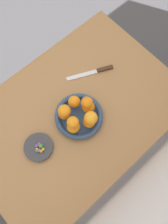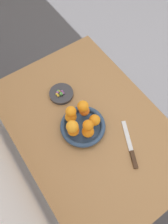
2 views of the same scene
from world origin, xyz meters
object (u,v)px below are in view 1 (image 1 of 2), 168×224
candy_ball_5 (41,151)px  orange_6 (91,118)px  orange_8 (73,122)px  knife (94,72)px  fruit_bowl (78,117)px  candy_ball_7 (43,149)px  candy_dish (39,147)px  dining_table (75,118)px  orange_3 (74,102)px  orange_7 (64,111)px  orange_1 (89,121)px  candy_ball_6 (37,150)px  candy_ball_0 (39,150)px  orange_5 (87,102)px  candy_ball_4 (37,146)px  candy_ball_1 (41,146)px  candy_ball_2 (37,149)px  orange_4 (64,114)px  orange_0 (73,127)px  orange_2 (88,107)px  candy_ball_3 (39,144)px

candy_ball_5 → orange_6: bearing=167.4°
orange_8 → knife: size_ratio=0.22×
fruit_bowl → knife: fruit_bowl is taller
orange_6 → candy_ball_5: size_ratio=3.94×
candy_ball_7 → knife: size_ratio=0.06×
candy_dish → candy_ball_7: 0.03m
dining_table → orange_3: size_ratio=18.58×
candy_ball_5 → orange_7: bearing=-165.6°
orange_1 → candy_ball_6: size_ratio=3.59×
orange_3 → candy_ball_0: size_ratio=3.39×
fruit_bowl → candy_dish: fruit_bowl is taller
orange_5 → knife: (-0.18, -0.14, -0.12)m
dining_table → knife: 0.27m
orange_1 → candy_ball_0: bearing=-13.1°
orange_3 → candy_ball_4: size_ratio=3.87×
candy_ball_6 → candy_ball_1: bearing=-171.9°
candy_ball_5 → orange_3: bearing=-165.6°
candy_ball_2 → orange_3: bearing=-169.9°
knife → orange_4: bearing=18.0°
orange_6 → orange_8: bearing=-28.1°
orange_7 → knife: bearing=-160.8°
orange_1 → orange_7: size_ratio=1.02×
fruit_bowl → candy_ball_4: bearing=-5.2°
orange_4 → candy_ball_5: size_ratio=3.61×
orange_0 → orange_7: size_ratio=1.05×
candy_dish → orange_3: (-0.27, -0.04, 0.06)m
fruit_bowl → orange_4: size_ratio=4.26×
dining_table → candy_ball_2: size_ratio=73.80×
dining_table → orange_7: (0.05, -0.00, 0.21)m
orange_4 → candy_ball_1: bearing=11.5°
candy_ball_4 → orange_2: bearing=174.5°
orange_5 → candy_ball_7: (0.28, 0.01, -0.10)m
candy_ball_1 → knife: 0.48m
candy_ball_4 → candy_dish: bearing=103.1°
candy_ball_0 → knife: size_ratio=0.07×
candy_dish → orange_4: orange_4 is taller
candy_dish → orange_4: 0.20m
candy_dish → candy_ball_1: (-0.01, 0.01, 0.02)m
orange_6 → knife: orange_6 is taller
candy_dish → candy_ball_3: bearing=-153.3°
candy_dish → orange_1: 0.27m
orange_2 → orange_5: (0.01, -0.00, 0.06)m
orange_1 → orange_2: (-0.05, -0.06, 0.00)m
dining_table → fruit_bowl: bearing=84.6°
orange_1 → candy_dish: bearing=-17.4°
orange_2 → orange_5: bearing=-34.8°
candy_dish → candy_ball_4: bearing=-76.9°
candy_ball_5 → candy_ball_2: bearing=-65.8°
orange_1 → candy_ball_2: orange_1 is taller
candy_ball_1 → candy_ball_7: candy_ball_1 is taller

